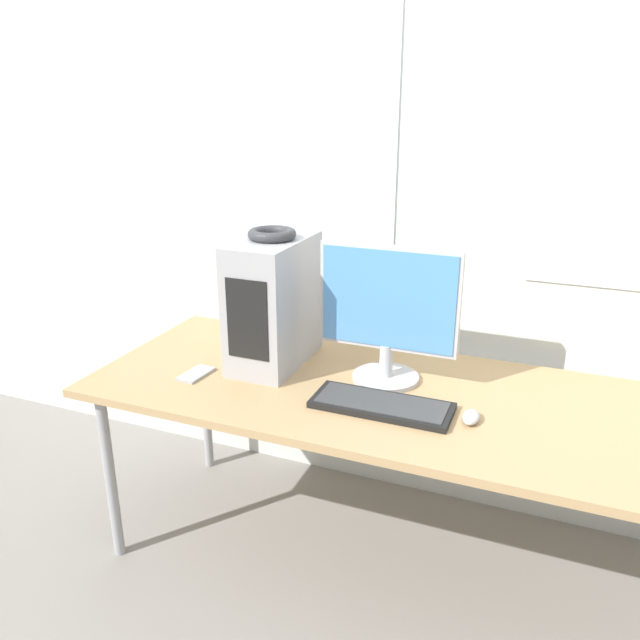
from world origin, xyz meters
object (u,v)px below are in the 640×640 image
object	(u,v)px
keyboard	(382,405)
mouse	(471,417)
pc_tower	(274,302)
monitor_main	(388,312)
cell_phone	(196,374)
headphones	(272,234)

from	to	relation	value
keyboard	mouse	size ratio (longest dim) A/B	4.78
pc_tower	monitor_main	world-z (taller)	monitor_main
cell_phone	headphones	bearing A→B (deg)	51.09
monitor_main	cell_phone	xyz separation A→B (m)	(-0.63, -0.22, -0.24)
monitor_main	keyboard	world-z (taller)	monitor_main
cell_phone	pc_tower	bearing A→B (deg)	50.98
headphones	mouse	world-z (taller)	headphones
pc_tower	cell_phone	xyz separation A→B (m)	(-0.20, -0.22, -0.22)
mouse	cell_phone	world-z (taller)	mouse
pc_tower	mouse	distance (m)	0.80
pc_tower	monitor_main	size ratio (longest dim) A/B	0.97
headphones	cell_phone	size ratio (longest dim) A/B	1.18
pc_tower	mouse	world-z (taller)	pc_tower
headphones	cell_phone	distance (m)	0.56
monitor_main	keyboard	xyz separation A→B (m)	(0.05, -0.21, -0.24)
cell_phone	keyboard	bearing A→B (deg)	5.30
pc_tower	cell_phone	distance (m)	0.37
pc_tower	keyboard	bearing A→B (deg)	-23.57
monitor_main	headphones	bearing A→B (deg)	179.82
monitor_main	cell_phone	world-z (taller)	monitor_main
pc_tower	headphones	size ratio (longest dim) A/B	2.72
keyboard	monitor_main	bearing A→B (deg)	103.31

